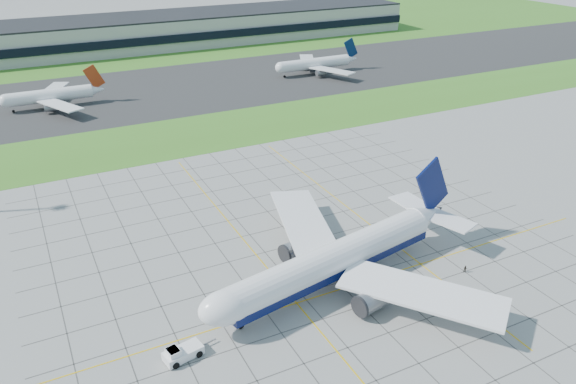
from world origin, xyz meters
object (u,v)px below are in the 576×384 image
object	(u,v)px
crew_far	(465,269)
distant_jet_1	(52,95)
airliner	(335,260)
pushback_tug	(181,353)
distant_jet_2	(316,63)
crew_near	(172,358)

from	to	relation	value
crew_far	distant_jet_1	size ratio (longest dim) A/B	0.04
airliner	pushback_tug	size ratio (longest dim) A/B	6.61
pushback_tug	crew_far	bearing A→B (deg)	-12.98
distant_jet_1	distant_jet_2	size ratio (longest dim) A/B	1.00
pushback_tug	distant_jet_2	size ratio (longest dim) A/B	0.21
crew_near	crew_far	bearing A→B (deg)	-61.62
pushback_tug	airliner	bearing A→B (deg)	0.64
distant_jet_2	airliner	bearing A→B (deg)	-118.06
crew_far	distant_jet_1	distance (m)	159.74
crew_far	distant_jet_2	size ratio (longest dim) A/B	0.04
airliner	pushback_tug	bearing A→B (deg)	-179.36
distant_jet_1	crew_far	bearing A→B (deg)	-68.13
airliner	distant_jet_1	world-z (taller)	airliner
crew_near	distant_jet_2	xyz separation A→B (m)	(107.63, 146.29, 3.56)
crew_near	crew_far	xyz separation A→B (m)	(58.02, -1.68, -0.14)
airliner	crew_near	bearing A→B (deg)	-179.47
crew_near	distant_jet_2	bearing A→B (deg)	-6.30
crew_far	distant_jet_1	bearing A→B (deg)	142.81
crew_near	distant_jet_2	world-z (taller)	distant_jet_2
airliner	crew_near	xyz separation A→B (m)	(-33.28, -6.80, -4.29)
pushback_tug	crew_near	bearing A→B (deg)	178.33
crew_near	crew_far	world-z (taller)	crew_near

